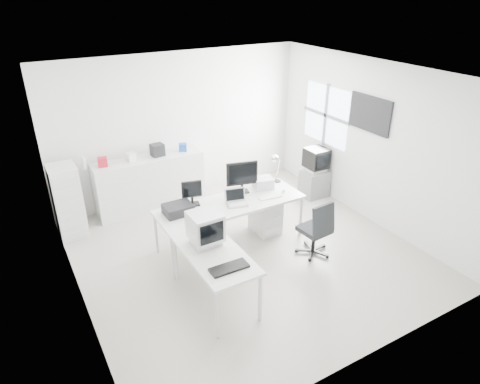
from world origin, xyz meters
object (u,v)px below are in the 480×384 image
crt_monitor (205,227)px  filing_cabinet (68,201)px  side_desk (215,276)px  inkjet_printer (178,209)px  drawer_pedestal (265,215)px  lcd_monitor_large (242,177)px  laptop (237,199)px  main_desk (231,223)px  lcd_monitor_small (192,194)px  sideboard (150,183)px  office_chair (315,227)px  laser_printer (263,183)px  crt_tv (316,160)px  tv_cabinet (314,183)px

crt_monitor → filing_cabinet: (-1.36, 2.46, -0.38)m
side_desk → inkjet_printer: (0.00, 1.20, 0.45)m
drawer_pedestal → lcd_monitor_large: size_ratio=1.10×
filing_cabinet → laptop: bearing=-37.2°
inkjet_printer → filing_cabinet: (-1.36, 1.51, -0.20)m
main_desk → side_desk: bearing=-127.7°
lcd_monitor_small → laptop: 0.70m
lcd_monitor_large → crt_monitor: 1.63m
sideboard → office_chair: bearing=-58.6°
lcd_monitor_small → laser_printer: 1.30m
office_chair → laser_printer: bearing=96.6°
inkjet_printer → drawer_pedestal: bearing=-2.2°
laptop → crt_monitor: 1.18m
main_desk → laser_printer: (0.75, 0.22, 0.47)m
crt_tv → side_desk: bearing=-150.2°
main_desk → filing_cabinet: size_ratio=1.91×
lcd_monitor_small → tv_cabinet: lcd_monitor_small is taller
tv_cabinet → crt_tv: crt_tv is taller
laptop → sideboard: sideboard is taller
drawer_pedestal → laptop: laptop is taller
crt_tv → filing_cabinet: bearing=168.6°
inkjet_printer → sideboard: (0.15, 1.77, -0.32)m
crt_monitor → crt_tv: bearing=25.5°
crt_monitor → lcd_monitor_small: bearing=74.0°
laser_printer → lcd_monitor_small: bearing=-168.3°
side_desk → inkjet_printer: bearing=90.0°
tv_cabinet → lcd_monitor_small: bearing=-171.0°
main_desk → lcd_monitor_large: lcd_monitor_large is taller
lcd_monitor_small → laser_printer: size_ratio=1.25×
laser_printer → office_chair: 1.20m
crt_tv → sideboard: 3.23m
inkjet_printer → lcd_monitor_large: bearing=6.7°
filing_cabinet → lcd_monitor_small: bearing=-39.4°
crt_monitor → crt_tv: size_ratio=1.01×
side_desk → laptop: (0.90, 1.00, 0.48)m
inkjet_printer → sideboard: sideboard is taller
lcd_monitor_large → sideboard: 2.00m
drawer_pedestal → inkjet_printer: size_ratio=1.42×
laser_printer → sideboard: 2.22m
crt_tv → lcd_monitor_large: bearing=-166.9°
main_desk → laptop: laptop is taller
lcd_monitor_large → tv_cabinet: bearing=26.9°
filing_cabinet → crt_tv: bearing=-11.4°
crt_tv → laser_printer: bearing=-162.7°
lcd_monitor_small → main_desk: bearing=-10.5°
side_desk → tv_cabinet: bearing=29.8°
laptop → filing_cabinet: bearing=157.2°
crt_monitor → office_chair: size_ratio=0.53×
inkjet_printer → filing_cabinet: 2.04m
crt_tv → filing_cabinet: (-4.50, 0.91, -0.14)m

